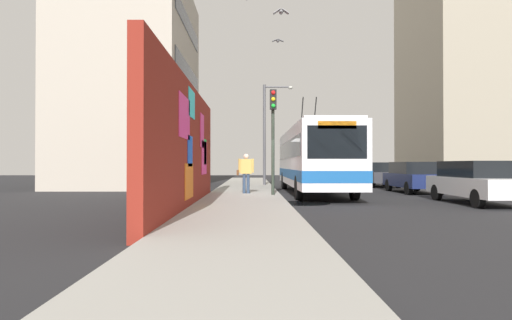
{
  "coord_description": "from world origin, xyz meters",
  "views": [
    {
      "loc": [
        -18.86,
        1.25,
        1.46
      ],
      "look_at": [
        1.06,
        1.06,
        1.65
      ],
      "focal_mm": 30.73,
      "sensor_mm": 36.0,
      "label": 1
    }
  ],
  "objects_px": {
    "parked_car_navy": "(413,176)",
    "parked_car_black": "(356,172)",
    "pedestrian_midblock": "(246,170)",
    "city_bus": "(313,157)",
    "traffic_light": "(273,124)",
    "street_lamp": "(268,127)",
    "parked_car_dark_gray": "(379,174)",
    "parked_car_white": "(476,181)"
  },
  "relations": [
    {
      "from": "pedestrian_midblock",
      "to": "parked_car_navy",
      "type": "bearing_deg",
      "value": -72.71
    },
    {
      "from": "parked_car_white",
      "to": "parked_car_navy",
      "type": "relative_size",
      "value": 1.06
    },
    {
      "from": "parked_car_dark_gray",
      "to": "parked_car_black",
      "type": "relative_size",
      "value": 0.9
    },
    {
      "from": "parked_car_black",
      "to": "parked_car_navy",
      "type": "bearing_deg",
      "value": 180.0
    },
    {
      "from": "parked_car_white",
      "to": "parked_car_black",
      "type": "relative_size",
      "value": 1.05
    },
    {
      "from": "traffic_light",
      "to": "street_lamp",
      "type": "distance_m",
      "value": 9.37
    },
    {
      "from": "parked_car_black",
      "to": "pedestrian_midblock",
      "type": "xyz_separation_m",
      "value": [
        -14.96,
        8.52,
        0.37
      ]
    },
    {
      "from": "parked_car_navy",
      "to": "traffic_light",
      "type": "xyz_separation_m",
      "value": [
        -3.74,
        7.35,
        2.33
      ]
    },
    {
      "from": "parked_car_white",
      "to": "traffic_light",
      "type": "relative_size",
      "value": 1.08
    },
    {
      "from": "parked_car_navy",
      "to": "pedestrian_midblock",
      "type": "xyz_separation_m",
      "value": [
        -2.65,
        8.52,
        0.37
      ]
    },
    {
      "from": "city_bus",
      "to": "pedestrian_midblock",
      "type": "relative_size",
      "value": 6.96
    },
    {
      "from": "parked_car_navy",
      "to": "parked_car_dark_gray",
      "type": "bearing_deg",
      "value": 0.0
    },
    {
      "from": "parked_car_navy",
      "to": "parked_car_dark_gray",
      "type": "distance_m",
      "value": 5.95
    },
    {
      "from": "parked_car_white",
      "to": "pedestrian_midblock",
      "type": "height_order",
      "value": "pedestrian_midblock"
    },
    {
      "from": "parked_car_white",
      "to": "parked_car_dark_gray",
      "type": "height_order",
      "value": "same"
    },
    {
      "from": "parked_car_navy",
      "to": "parked_car_dark_gray",
      "type": "relative_size",
      "value": 1.11
    },
    {
      "from": "parked_car_dark_gray",
      "to": "street_lamp",
      "type": "height_order",
      "value": "street_lamp"
    },
    {
      "from": "parked_car_navy",
      "to": "traffic_light",
      "type": "distance_m",
      "value": 8.57
    },
    {
      "from": "parked_car_white",
      "to": "parked_car_dark_gray",
      "type": "relative_size",
      "value": 1.18
    },
    {
      "from": "parked_car_dark_gray",
      "to": "traffic_light",
      "type": "distance_m",
      "value": 12.38
    },
    {
      "from": "city_bus",
      "to": "street_lamp",
      "type": "relative_size",
      "value": 1.93
    },
    {
      "from": "parked_car_white",
      "to": "parked_car_navy",
      "type": "bearing_deg",
      "value": 0.0
    },
    {
      "from": "parked_car_white",
      "to": "parked_car_black",
      "type": "distance_m",
      "value": 18.63
    },
    {
      "from": "parked_car_dark_gray",
      "to": "traffic_light",
      "type": "height_order",
      "value": "traffic_light"
    },
    {
      "from": "parked_car_dark_gray",
      "to": "pedestrian_midblock",
      "type": "distance_m",
      "value": 12.11
    },
    {
      "from": "city_bus",
      "to": "parked_car_white",
      "type": "xyz_separation_m",
      "value": [
        -5.74,
        -5.2,
        -0.97
      ]
    },
    {
      "from": "parked_car_black",
      "to": "street_lamp",
      "type": "distance_m",
      "value": 10.31
    },
    {
      "from": "city_bus",
      "to": "traffic_light",
      "type": "bearing_deg",
      "value": 145.78
    },
    {
      "from": "pedestrian_midblock",
      "to": "city_bus",
      "type": "bearing_deg",
      "value": -58.07
    },
    {
      "from": "pedestrian_midblock",
      "to": "traffic_light",
      "type": "bearing_deg",
      "value": -132.94
    },
    {
      "from": "city_bus",
      "to": "parked_car_dark_gray",
      "type": "bearing_deg",
      "value": -38.53
    },
    {
      "from": "parked_car_white",
      "to": "street_lamp",
      "type": "distance_m",
      "value": 14.27
    },
    {
      "from": "parked_car_white",
      "to": "pedestrian_midblock",
      "type": "xyz_separation_m",
      "value": [
        3.67,
        8.52,
        0.37
      ]
    },
    {
      "from": "parked_car_black",
      "to": "traffic_light",
      "type": "xyz_separation_m",
      "value": [
        -16.05,
        7.35,
        2.33
      ]
    },
    {
      "from": "pedestrian_midblock",
      "to": "traffic_light",
      "type": "height_order",
      "value": "traffic_light"
    },
    {
      "from": "parked_car_navy",
      "to": "parked_car_dark_gray",
      "type": "height_order",
      "value": "same"
    },
    {
      "from": "parked_car_white",
      "to": "parked_car_black",
      "type": "bearing_deg",
      "value": 0.0
    },
    {
      "from": "parked_car_dark_gray",
      "to": "traffic_light",
      "type": "relative_size",
      "value": 0.92
    },
    {
      "from": "parked_car_navy",
      "to": "parked_car_black",
      "type": "xyz_separation_m",
      "value": [
        12.31,
        -0.0,
        0.0
      ]
    },
    {
      "from": "parked_car_black",
      "to": "traffic_light",
      "type": "distance_m",
      "value": 17.81
    },
    {
      "from": "city_bus",
      "to": "parked_car_navy",
      "type": "xyz_separation_m",
      "value": [
        0.58,
        -5.2,
        -0.97
      ]
    },
    {
      "from": "parked_car_navy",
      "to": "pedestrian_midblock",
      "type": "relative_size",
      "value": 2.57
    }
  ]
}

